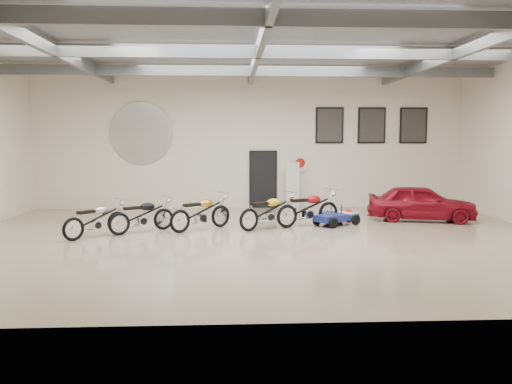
{
  "coord_description": "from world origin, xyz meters",
  "views": [
    {
      "loc": [
        -0.68,
        -12.74,
        2.57
      ],
      "look_at": [
        0.0,
        1.2,
        1.1
      ],
      "focal_mm": 35.0,
      "sensor_mm": 36.0,
      "label": 1
    }
  ],
  "objects_px": {
    "motorcycle_black": "(142,215)",
    "motorcycle_yellow": "(268,211)",
    "motorcycle_silver": "(96,219)",
    "motorcycle_red": "(308,208)",
    "motorcycle_gold": "(201,212)",
    "go_kart": "(340,214)",
    "vintage_car": "(421,203)",
    "banner_stand": "(293,185)"
  },
  "relations": [
    {
      "from": "motorcycle_silver",
      "to": "motorcycle_yellow",
      "type": "xyz_separation_m",
      "value": [
        4.64,
        1.04,
        0.03
      ]
    },
    {
      "from": "banner_stand",
      "to": "motorcycle_yellow",
      "type": "distance_m",
      "value": 4.21
    },
    {
      "from": "motorcycle_red",
      "to": "go_kart",
      "type": "xyz_separation_m",
      "value": [
        1.0,
        0.18,
        -0.24
      ]
    },
    {
      "from": "motorcycle_silver",
      "to": "go_kart",
      "type": "height_order",
      "value": "motorcycle_silver"
    },
    {
      "from": "banner_stand",
      "to": "motorcycle_yellow",
      "type": "bearing_deg",
      "value": -104.69
    },
    {
      "from": "banner_stand",
      "to": "motorcycle_red",
      "type": "height_order",
      "value": "banner_stand"
    },
    {
      "from": "motorcycle_yellow",
      "to": "motorcycle_silver",
      "type": "bearing_deg",
      "value": 157.34
    },
    {
      "from": "motorcycle_gold",
      "to": "vintage_car",
      "type": "height_order",
      "value": "vintage_car"
    },
    {
      "from": "motorcycle_yellow",
      "to": "vintage_car",
      "type": "relative_size",
      "value": 0.6
    },
    {
      "from": "motorcycle_silver",
      "to": "motorcycle_red",
      "type": "xyz_separation_m",
      "value": [
        5.86,
        1.46,
        0.06
      ]
    },
    {
      "from": "banner_stand",
      "to": "motorcycle_silver",
      "type": "distance_m",
      "value": 7.73
    },
    {
      "from": "motorcycle_silver",
      "to": "vintage_car",
      "type": "bearing_deg",
      "value": -35.13
    },
    {
      "from": "motorcycle_gold",
      "to": "go_kart",
      "type": "xyz_separation_m",
      "value": [
        4.16,
        0.72,
        -0.21
      ]
    },
    {
      "from": "go_kart",
      "to": "motorcycle_gold",
      "type": "bearing_deg",
      "value": 155.77
    },
    {
      "from": "motorcycle_black",
      "to": "vintage_car",
      "type": "relative_size",
      "value": 0.57
    },
    {
      "from": "banner_stand",
      "to": "motorcycle_red",
      "type": "bearing_deg",
      "value": -87.76
    },
    {
      "from": "banner_stand",
      "to": "vintage_car",
      "type": "relative_size",
      "value": 0.53
    },
    {
      "from": "motorcycle_yellow",
      "to": "vintage_car",
      "type": "bearing_deg",
      "value": -21.16
    },
    {
      "from": "go_kart",
      "to": "motorcycle_yellow",
      "type": "bearing_deg",
      "value": 161.13
    },
    {
      "from": "motorcycle_silver",
      "to": "motorcycle_yellow",
      "type": "bearing_deg",
      "value": -35.91
    },
    {
      "from": "banner_stand",
      "to": "motorcycle_black",
      "type": "xyz_separation_m",
      "value": [
        -4.74,
        -4.44,
        -0.4
      ]
    },
    {
      "from": "motorcycle_yellow",
      "to": "vintage_car",
      "type": "xyz_separation_m",
      "value": [
        4.97,
        1.25,
        0.05
      ]
    },
    {
      "from": "motorcycle_red",
      "to": "go_kart",
      "type": "bearing_deg",
      "value": -15.31
    },
    {
      "from": "motorcycle_silver",
      "to": "vintage_car",
      "type": "xyz_separation_m",
      "value": [
        9.61,
        2.28,
        0.08
      ]
    },
    {
      "from": "banner_stand",
      "to": "motorcycle_yellow",
      "type": "height_order",
      "value": "banner_stand"
    },
    {
      "from": "motorcycle_red",
      "to": "motorcycle_silver",
      "type": "bearing_deg",
      "value": 168.65
    },
    {
      "from": "motorcycle_gold",
      "to": "motorcycle_black",
      "type": "bearing_deg",
      "value": 151.45
    },
    {
      "from": "vintage_car",
      "to": "go_kart",
      "type": "bearing_deg",
      "value": 117.18
    },
    {
      "from": "motorcycle_silver",
      "to": "motorcycle_gold",
      "type": "xyz_separation_m",
      "value": [
        2.7,
        0.92,
        0.03
      ]
    },
    {
      "from": "motorcycle_black",
      "to": "motorcycle_gold",
      "type": "bearing_deg",
      "value": -25.5
    },
    {
      "from": "motorcycle_red",
      "to": "motorcycle_gold",
      "type": "bearing_deg",
      "value": 164.44
    },
    {
      "from": "motorcycle_red",
      "to": "banner_stand",
      "type": "bearing_deg",
      "value": 65.07
    },
    {
      "from": "motorcycle_black",
      "to": "motorcycle_red",
      "type": "relative_size",
      "value": 0.9
    },
    {
      "from": "banner_stand",
      "to": "motorcycle_gold",
      "type": "height_order",
      "value": "banner_stand"
    },
    {
      "from": "motorcycle_black",
      "to": "motorcycle_yellow",
      "type": "xyz_separation_m",
      "value": [
        3.55,
        0.42,
        0.03
      ]
    },
    {
      "from": "banner_stand",
      "to": "motorcycle_yellow",
      "type": "relative_size",
      "value": 0.88
    },
    {
      "from": "motorcycle_yellow",
      "to": "motorcycle_gold",
      "type": "bearing_deg",
      "value": 148.27
    },
    {
      "from": "banner_stand",
      "to": "motorcycle_black",
      "type": "height_order",
      "value": "banner_stand"
    },
    {
      "from": "motorcycle_black",
      "to": "vintage_car",
      "type": "distance_m",
      "value": 8.67
    },
    {
      "from": "vintage_car",
      "to": "motorcycle_yellow",
      "type": "bearing_deg",
      "value": 118.12
    },
    {
      "from": "motorcycle_silver",
      "to": "motorcycle_red",
      "type": "height_order",
      "value": "motorcycle_red"
    },
    {
      "from": "motorcycle_red",
      "to": "vintage_car",
      "type": "relative_size",
      "value": 0.63
    }
  ]
}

